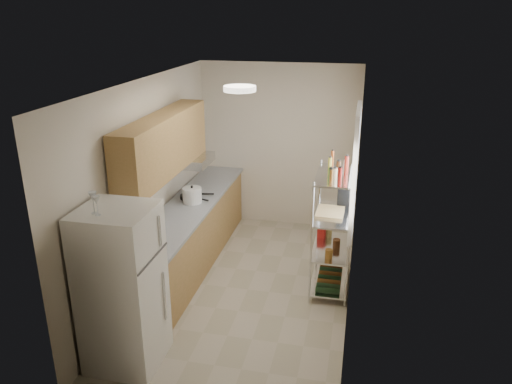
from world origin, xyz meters
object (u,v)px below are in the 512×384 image
rice_cooker (192,195)px  espresso_machine (345,193)px  cutting_board (330,212)px  refrigerator (122,288)px  frying_pan_large (190,197)px

rice_cooker → espresso_machine: size_ratio=0.85×
cutting_board → espresso_machine: bearing=64.8°
refrigerator → espresso_machine: refrigerator is taller
frying_pan_large → cutting_board: size_ratio=0.65×
refrigerator → espresso_machine: size_ratio=5.49×
refrigerator → frying_pan_large: refrigerator is taller
rice_cooker → espresso_machine: bearing=2.0°
rice_cooker → frying_pan_large: bearing=120.4°
refrigerator → rice_cooker: 2.12m
espresso_machine → cutting_board: bearing=-115.7°
rice_cooker → refrigerator: bearing=-89.4°
rice_cooker → cutting_board: 1.87m
rice_cooker → frying_pan_large: size_ratio=0.93×
espresso_machine → rice_cooker: bearing=-178.5°
frying_pan_large → espresso_machine: bearing=16.1°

